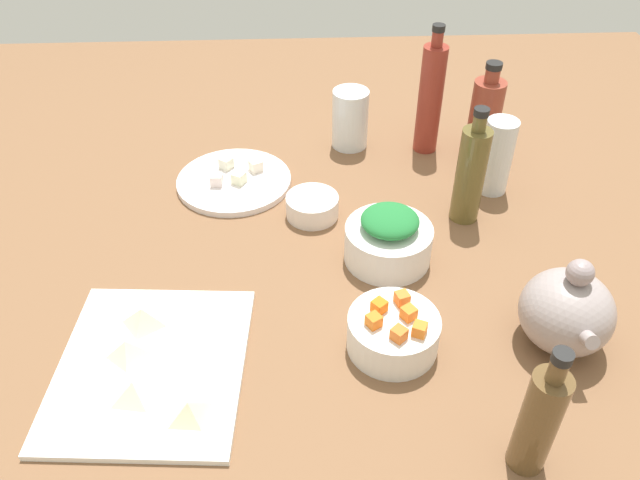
% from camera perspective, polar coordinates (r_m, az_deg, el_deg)
% --- Properties ---
extents(tabletop, '(1.90, 1.90, 0.03)m').
position_cam_1_polar(tabletop, '(1.05, -0.00, -2.72)').
color(tabletop, brown).
rests_on(tabletop, ground).
extents(cutting_board, '(0.31, 0.27, 0.01)m').
position_cam_1_polar(cutting_board, '(0.92, -14.89, -10.91)').
color(cutting_board, white).
rests_on(cutting_board, tabletop).
extents(plate_tofu, '(0.22, 0.22, 0.01)m').
position_cam_1_polar(plate_tofu, '(1.23, -7.72, 5.26)').
color(plate_tofu, white).
rests_on(plate_tofu, tabletop).
extents(bowl_greens, '(0.14, 0.14, 0.06)m').
position_cam_1_polar(bowl_greens, '(1.04, 6.13, -0.33)').
color(bowl_greens, white).
rests_on(bowl_greens, tabletop).
extents(bowl_carrots, '(0.13, 0.13, 0.05)m').
position_cam_1_polar(bowl_carrots, '(0.90, 6.58, -8.29)').
color(bowl_carrots, white).
rests_on(bowl_carrots, tabletop).
extents(bowl_small_side, '(0.09, 0.09, 0.04)m').
position_cam_1_polar(bowl_small_side, '(1.13, -0.70, 3.05)').
color(bowl_small_side, white).
rests_on(bowl_small_side, tabletop).
extents(teapot, '(0.15, 0.13, 0.15)m').
position_cam_1_polar(teapot, '(0.95, 21.30, -5.98)').
color(teapot, '#9E9090').
rests_on(teapot, tabletop).
extents(bottle_0, '(0.05, 0.05, 0.26)m').
position_cam_1_polar(bottle_0, '(1.30, 9.89, 12.47)').
color(bottle_0, maroon).
rests_on(bottle_0, tabletop).
extents(bottle_1, '(0.05, 0.05, 0.20)m').
position_cam_1_polar(bottle_1, '(0.78, 19.09, -15.03)').
color(bottle_1, brown).
rests_on(bottle_1, tabletop).
extents(bottle_2, '(0.05, 0.05, 0.22)m').
position_cam_1_polar(bottle_2, '(1.12, 13.38, 5.85)').
color(bottle_2, brown).
rests_on(bottle_2, tabletop).
extents(bottle_3, '(0.06, 0.06, 0.20)m').
position_cam_1_polar(bottle_3, '(1.31, 14.56, 10.53)').
color(bottle_3, brown).
rests_on(bottle_3, tabletop).
extents(drinking_glass_0, '(0.06, 0.06, 0.15)m').
position_cam_1_polar(drinking_glass_0, '(1.22, 15.61, 7.25)').
color(drinking_glass_0, white).
rests_on(drinking_glass_0, tabletop).
extents(drinking_glass_1, '(0.07, 0.07, 0.12)m').
position_cam_1_polar(drinking_glass_1, '(1.32, 2.73, 10.83)').
color(drinking_glass_1, white).
rests_on(drinking_glass_1, tabletop).
extents(carrot_cube_0, '(0.02, 0.02, 0.02)m').
position_cam_1_polar(carrot_cube_0, '(0.90, 7.38, -5.21)').
color(carrot_cube_0, orange).
rests_on(carrot_cube_0, bowl_carrots).
extents(carrot_cube_1, '(0.03, 0.03, 0.02)m').
position_cam_1_polar(carrot_cube_1, '(0.89, 5.34, -5.94)').
color(carrot_cube_1, orange).
rests_on(carrot_cube_1, bowl_carrots).
extents(carrot_cube_2, '(0.02, 0.02, 0.02)m').
position_cam_1_polar(carrot_cube_2, '(0.86, 8.94, -7.94)').
color(carrot_cube_2, orange).
rests_on(carrot_cube_2, bowl_carrots).
extents(carrot_cube_3, '(0.02, 0.02, 0.02)m').
position_cam_1_polar(carrot_cube_3, '(0.87, 4.86, -7.24)').
color(carrot_cube_3, orange).
rests_on(carrot_cube_3, bowl_carrots).
extents(carrot_cube_4, '(0.02, 0.02, 0.02)m').
position_cam_1_polar(carrot_cube_4, '(0.88, 7.98, -6.52)').
color(carrot_cube_4, orange).
rests_on(carrot_cube_4, bowl_carrots).
extents(carrot_cube_5, '(0.03, 0.03, 0.02)m').
position_cam_1_polar(carrot_cube_5, '(0.85, 7.11, -8.38)').
color(carrot_cube_5, orange).
rests_on(carrot_cube_5, bowl_carrots).
extents(chopped_greens_mound, '(0.12, 0.12, 0.03)m').
position_cam_1_polar(chopped_greens_mound, '(1.01, 6.31, 1.74)').
color(chopped_greens_mound, '#227535').
rests_on(chopped_greens_mound, bowl_greens).
extents(tofu_cube_0, '(0.03, 0.03, 0.02)m').
position_cam_1_polar(tofu_cube_0, '(1.24, -5.80, 6.66)').
color(tofu_cube_0, '#F3E6CF').
rests_on(tofu_cube_0, plate_tofu).
extents(tofu_cube_1, '(0.03, 0.03, 0.02)m').
position_cam_1_polar(tofu_cube_1, '(1.21, -7.31, 5.55)').
color(tofu_cube_1, '#F2F4CE').
rests_on(tofu_cube_1, plate_tofu).
extents(tofu_cube_2, '(0.02, 0.02, 0.02)m').
position_cam_1_polar(tofu_cube_2, '(1.21, -9.28, 5.36)').
color(tofu_cube_2, white).
rests_on(tofu_cube_2, plate_tofu).
extents(tofu_cube_3, '(0.03, 0.03, 0.02)m').
position_cam_1_polar(tofu_cube_3, '(1.26, -8.43, 6.86)').
color(tofu_cube_3, silver).
rests_on(tofu_cube_3, plate_tofu).
extents(dumpling_0, '(0.05, 0.05, 0.03)m').
position_cam_1_polar(dumpling_0, '(0.92, -16.98, -9.31)').
color(dumpling_0, beige).
rests_on(dumpling_0, cutting_board).
extents(dumpling_1, '(0.05, 0.06, 0.03)m').
position_cam_1_polar(dumpling_1, '(0.96, -15.66, -6.65)').
color(dumpling_1, beige).
rests_on(dumpling_1, cutting_board).
extents(dumpling_2, '(0.07, 0.07, 0.03)m').
position_cam_1_polar(dumpling_2, '(0.88, -16.39, -12.73)').
color(dumpling_2, beige).
rests_on(dumpling_2, cutting_board).
extents(dumpling_3, '(0.06, 0.06, 0.03)m').
position_cam_1_polar(dumpling_3, '(0.84, -11.72, -14.69)').
color(dumpling_3, beige).
rests_on(dumpling_3, cutting_board).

